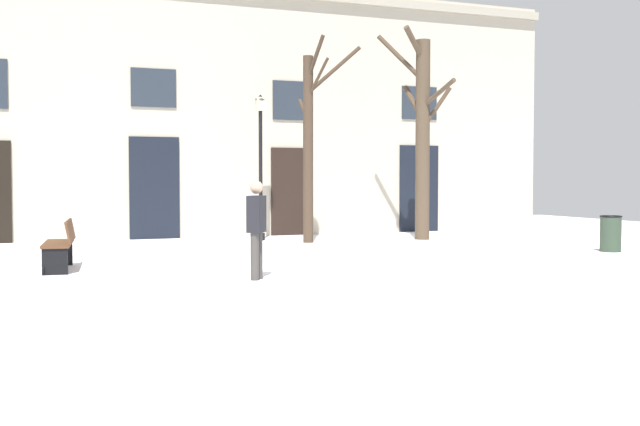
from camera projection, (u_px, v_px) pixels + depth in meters
ground_plane at (357, 272)px, 13.66m from camera, size 33.18×33.18×0.00m
building_facade at (225, 108)px, 21.93m from camera, size 20.74×0.60×7.16m
tree_center at (310, 140)px, 19.82m from camera, size 1.38×1.68×5.20m
tree_left_of_center at (422, 132)px, 20.82m from camera, size 1.75×1.98×5.62m
streetlamp at (261, 152)px, 20.57m from camera, size 0.30×0.30×3.86m
litter_bin at (611, 233)px, 17.44m from camera, size 0.49×0.49×0.81m
bench_far_corner at (61, 244)px, 13.95m from camera, size 0.69×1.69×0.90m
person_by_shop_door at (256, 225)px, 12.60m from camera, size 0.40×0.44×1.60m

